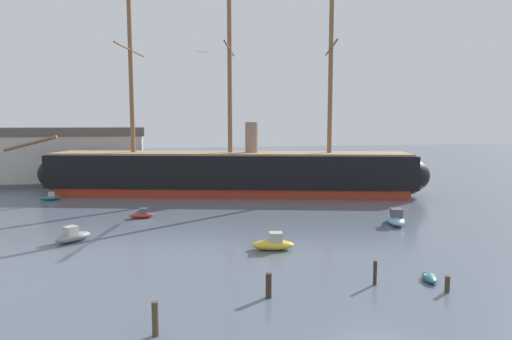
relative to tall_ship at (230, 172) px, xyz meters
The scene contains 15 objects.
tall_ship is the anchor object (origin of this frame).
dinghy_foreground_right 45.37m from the tall_ship, 80.12° to the right, with size 1.70×2.48×0.54m.
motorboat_near_centre 33.69m from the tall_ship, 93.18° to the right, with size 4.41×2.54×1.74m.
motorboat_mid_left 33.61m from the tall_ship, 130.03° to the right, with size 4.05×3.92×1.67m.
motorboat_mid_right 31.22m from the tall_ship, 59.76° to the right, with size 3.61×5.25×2.04m.
motorboat_alongside_bow 21.71m from the tall_ship, 133.12° to the right, with size 3.12×1.32×1.31m.
motorboat_far_left 29.44m from the tall_ship, behind, with size 3.21×1.45×1.33m.
motorboat_far_right 26.98m from the tall_ship, ahead, with size 3.62×4.26×1.69m.
motorboat_distant_centre 12.19m from the tall_ship, 79.69° to the left, with size 4.45×3.24×1.73m.
mooring_piling_nearest 44.49m from the tall_ship, 85.92° to the right, with size 0.29×0.29×1.89m, color #382B1E.
mooring_piling_left_pair 45.13m from the tall_ship, 96.94° to the right, with size 0.43×0.43×1.78m, color #382B1E.
mooring_piling_right_pair 50.40m from the tall_ship, 105.40° to the right, with size 0.39×0.39×2.06m, color #4C3D2D.
mooring_piling_midwater 47.59m from the tall_ship, 80.78° to the right, with size 0.36×0.36×1.20m, color #423323.
dockside_warehouse_left 45.86m from the tall_ship, 149.49° to the left, with size 53.83×15.89×17.32m.
seagull_in_flight 34.07m from the tall_ship, 105.50° to the right, with size 1.21×0.41×0.13m.
Camera 1 is at (-11.89, -20.47, 12.41)m, focal length 30.44 mm.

